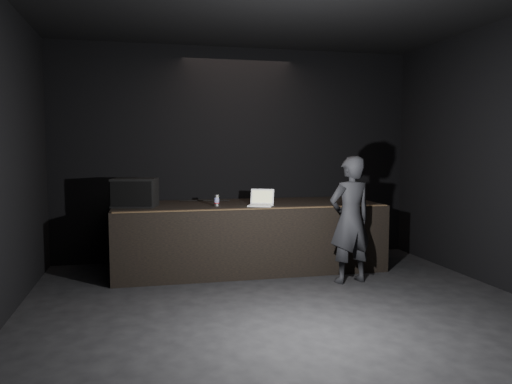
{
  "coord_description": "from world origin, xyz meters",
  "views": [
    {
      "loc": [
        -1.55,
        -4.72,
        1.84
      ],
      "look_at": [
        0.04,
        2.3,
        1.21
      ],
      "focal_mm": 35.0,
      "sensor_mm": 36.0,
      "label": 1
    }
  ],
  "objects_px": {
    "stage_riser": "(247,236)",
    "person": "(350,220)",
    "stage_monitor": "(135,193)",
    "laptop": "(261,201)",
    "beer_can": "(217,200)"
  },
  "relations": [
    {
      "from": "stage_riser",
      "to": "person",
      "type": "xyz_separation_m",
      "value": [
        1.21,
        -1.14,
        0.37
      ]
    },
    {
      "from": "stage_monitor",
      "to": "laptop",
      "type": "bearing_deg",
      "value": 4.22
    },
    {
      "from": "beer_can",
      "to": "person",
      "type": "xyz_separation_m",
      "value": [
        1.71,
        -0.89,
        -0.21
      ]
    },
    {
      "from": "stage_monitor",
      "to": "person",
      "type": "relative_size",
      "value": 0.4
    },
    {
      "from": "beer_can",
      "to": "person",
      "type": "distance_m",
      "value": 1.94
    },
    {
      "from": "laptop",
      "to": "person",
      "type": "xyz_separation_m",
      "value": [
        1.06,
        -0.81,
        -0.19
      ]
    },
    {
      "from": "laptop",
      "to": "stage_monitor",
      "type": "bearing_deg",
      "value": -164.99
    },
    {
      "from": "person",
      "to": "stage_monitor",
      "type": "bearing_deg",
      "value": -30.53
    },
    {
      "from": "laptop",
      "to": "beer_can",
      "type": "distance_m",
      "value": 0.66
    },
    {
      "from": "person",
      "to": "beer_can",
      "type": "bearing_deg",
      "value": -37.41
    },
    {
      "from": "laptop",
      "to": "beer_can",
      "type": "xyz_separation_m",
      "value": [
        -0.65,
        0.08,
        0.02
      ]
    },
    {
      "from": "beer_can",
      "to": "person",
      "type": "height_order",
      "value": "person"
    },
    {
      "from": "stage_riser",
      "to": "laptop",
      "type": "xyz_separation_m",
      "value": [
        0.15,
        -0.34,
        0.56
      ]
    },
    {
      "from": "stage_monitor",
      "to": "beer_can",
      "type": "xyz_separation_m",
      "value": [
        1.17,
        -0.19,
        -0.12
      ]
    },
    {
      "from": "beer_can",
      "to": "stage_riser",
      "type": "bearing_deg",
      "value": 26.7
    }
  ]
}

